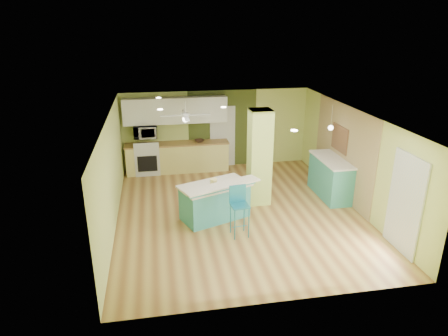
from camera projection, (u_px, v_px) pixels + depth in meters
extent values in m
cube|color=brown|center=(238.00, 212.00, 10.12)|extent=(6.00, 7.00, 0.01)
cube|color=white|center=(240.00, 115.00, 9.25)|extent=(6.00, 7.00, 0.01)
cube|color=#C9D974|center=(216.00, 129.00, 12.92)|extent=(6.00, 0.01, 2.50)
cube|color=#C9D974|center=(284.00, 238.00, 6.45)|extent=(6.00, 0.01, 2.50)
cube|color=#C9D974|center=(111.00, 173.00, 9.19)|extent=(0.01, 7.00, 2.50)
cube|color=#C9D974|center=(354.00, 158.00, 10.18)|extent=(0.01, 7.00, 2.50)
cube|color=#998057|center=(343.00, 151.00, 10.73)|extent=(0.02, 3.40, 2.50)
cube|color=#434E1F|center=(222.00, 129.00, 12.94)|extent=(2.20, 0.02, 2.50)
cube|color=silver|center=(223.00, 137.00, 13.00)|extent=(0.82, 0.05, 2.00)
cube|color=silver|center=(405.00, 204.00, 8.12)|extent=(0.04, 1.08, 2.10)
cube|color=#B8D161|center=(259.00, 157.00, 10.25)|extent=(0.55, 0.55, 2.50)
cube|color=#E3D676|center=(178.00, 158.00, 12.70)|extent=(3.20, 0.60, 0.90)
cube|color=olive|center=(177.00, 144.00, 12.54)|extent=(3.25, 0.63, 0.04)
cube|color=silver|center=(147.00, 159.00, 12.55)|extent=(0.76, 0.64, 0.90)
cube|color=black|center=(147.00, 164.00, 12.25)|extent=(0.59, 0.02, 0.50)
cube|color=silver|center=(146.00, 146.00, 12.08)|extent=(0.76, 0.06, 0.18)
cube|color=white|center=(175.00, 110.00, 12.29)|extent=(3.20, 0.34, 0.80)
imported|color=white|center=(145.00, 132.00, 12.24)|extent=(0.70, 0.48, 0.39)
cylinder|color=white|center=(185.00, 108.00, 10.99)|extent=(0.03, 0.03, 0.40)
cylinder|color=white|center=(185.00, 115.00, 11.06)|extent=(0.24, 0.24, 0.10)
sphere|color=white|center=(186.00, 119.00, 11.10)|extent=(0.18, 0.18, 0.18)
cylinder|color=silver|center=(332.00, 116.00, 10.48)|extent=(0.01, 0.01, 0.62)
sphere|color=white|center=(331.00, 128.00, 10.59)|extent=(0.14, 0.14, 0.14)
cube|color=brown|center=(340.00, 139.00, 10.81)|extent=(0.03, 0.90, 0.70)
cube|color=teal|center=(215.00, 202.00, 9.68)|extent=(1.74, 1.30, 0.83)
cube|color=silver|center=(215.00, 186.00, 9.53)|extent=(1.86, 1.42, 0.05)
cube|color=teal|center=(223.00, 188.00, 9.20)|extent=(1.69, 0.76, 0.12)
cube|color=silver|center=(223.00, 185.00, 9.18)|extent=(1.90, 1.04, 0.04)
cylinder|color=teal|center=(235.00, 225.00, 8.71)|extent=(0.02, 0.02, 0.73)
cylinder|color=teal|center=(249.00, 223.00, 8.79)|extent=(0.02, 0.02, 0.73)
cylinder|color=teal|center=(231.00, 218.00, 9.00)|extent=(0.02, 0.02, 0.73)
cylinder|color=teal|center=(244.00, 217.00, 9.08)|extent=(0.02, 0.02, 0.73)
cube|color=teal|center=(240.00, 205.00, 8.76)|extent=(0.42, 0.42, 0.03)
cube|color=teal|center=(238.00, 193.00, 8.84)|extent=(0.38, 0.07, 0.40)
cube|color=teal|center=(331.00, 178.00, 10.88)|extent=(0.67, 1.61, 1.03)
cube|color=white|center=(333.00, 159.00, 10.70)|extent=(0.71, 1.68, 0.05)
imported|color=#392317|center=(199.00, 141.00, 12.63)|extent=(0.37, 0.37, 0.07)
cylinder|color=yellow|center=(213.00, 182.00, 9.46)|extent=(0.17, 0.17, 0.16)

